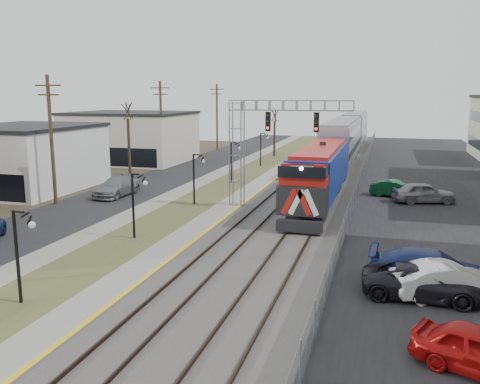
% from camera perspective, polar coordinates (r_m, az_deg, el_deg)
% --- Properties ---
extents(street_west, '(7.00, 120.00, 0.04)m').
position_cam_1_polar(street_west, '(49.46, -10.35, 0.84)').
color(street_west, black).
rests_on(street_west, ground).
extents(sidewalk, '(2.00, 120.00, 0.08)m').
position_cam_1_polar(sidewalk, '(47.65, -5.49, 0.61)').
color(sidewalk, gray).
rests_on(sidewalk, ground).
extents(grass_median, '(4.00, 120.00, 0.06)m').
position_cam_1_polar(grass_median, '(46.65, -2.06, 0.42)').
color(grass_median, '#47502A').
rests_on(grass_median, ground).
extents(platform, '(2.00, 120.00, 0.24)m').
position_cam_1_polar(platform, '(45.81, 1.51, 0.34)').
color(platform, gray).
rests_on(platform, ground).
extents(ballast_bed, '(8.00, 120.00, 0.20)m').
position_cam_1_polar(ballast_bed, '(44.84, 7.70, -0.02)').
color(ballast_bed, '#595651').
rests_on(ballast_bed, ground).
extents(parking_lot, '(16.00, 120.00, 0.04)m').
position_cam_1_polar(parking_lot, '(44.79, 23.06, -0.93)').
color(parking_lot, black).
rests_on(parking_lot, ground).
extents(platform_edge, '(0.24, 120.00, 0.01)m').
position_cam_1_polar(platform_edge, '(45.57, 2.58, 0.44)').
color(platform_edge, gold).
rests_on(platform_edge, platform).
extents(track_near, '(1.58, 120.00, 0.15)m').
position_cam_1_polar(track_near, '(45.13, 5.20, 0.34)').
color(track_near, '#2D2119').
rests_on(track_near, ballast_bed).
extents(track_far, '(1.58, 120.00, 0.15)m').
position_cam_1_polar(track_far, '(44.63, 9.61, 0.10)').
color(track_far, '#2D2119').
rests_on(track_far, ballast_bed).
extents(train, '(3.00, 63.05, 5.33)m').
position_cam_1_polar(train, '(62.92, 11.67, 5.58)').
color(train, '#122D97').
rests_on(train, ground).
extents(signal_gantry, '(9.00, 1.07, 8.15)m').
position_cam_1_polar(signal_gantry, '(37.79, 2.14, 6.43)').
color(signal_gantry, gray).
rests_on(signal_gantry, ground).
extents(lampposts, '(0.14, 62.14, 4.00)m').
position_cam_1_polar(lampposts, '(31.13, -11.67, -1.48)').
color(lampposts, black).
rests_on(lampposts, ground).
extents(utility_poles, '(0.28, 80.28, 10.00)m').
position_cam_1_polar(utility_poles, '(41.88, -20.40, 5.39)').
color(utility_poles, '#4C3823').
rests_on(utility_poles, ground).
extents(fence, '(0.04, 120.00, 1.60)m').
position_cam_1_polar(fence, '(44.32, 13.10, 0.59)').
color(fence, gray).
rests_on(fence, ground).
extents(bare_trees, '(12.30, 42.30, 5.95)m').
position_cam_1_polar(bare_trees, '(53.07, -9.71, 4.48)').
color(bare_trees, '#382D23').
rests_on(bare_trees, ground).
extents(car_lot_b, '(4.99, 3.06, 1.55)m').
position_cam_1_polar(car_lot_b, '(23.53, 22.41, -9.31)').
color(car_lot_b, silver).
rests_on(car_lot_b, ground).
extents(car_lot_c, '(5.12, 2.41, 1.42)m').
position_cam_1_polar(car_lot_c, '(23.22, 19.87, -9.57)').
color(car_lot_c, black).
rests_on(car_lot_c, ground).
extents(car_lot_d, '(5.71, 2.54, 1.63)m').
position_cam_1_polar(car_lot_d, '(24.66, 20.81, -8.17)').
color(car_lot_d, navy).
rests_on(car_lot_d, ground).
extents(car_lot_e, '(5.17, 3.21, 1.64)m').
position_cam_1_polar(car_lot_e, '(42.90, 19.93, -0.11)').
color(car_lot_e, gray).
rests_on(car_lot_e, ground).
extents(car_lot_f, '(4.32, 2.15, 1.36)m').
position_cam_1_polar(car_lot_f, '(44.65, 17.06, 0.31)').
color(car_lot_f, '#0C3E20').
rests_on(car_lot_f, ground).
extents(car_street_b, '(2.34, 5.49, 1.58)m').
position_cam_1_polar(car_street_b, '(44.35, -13.66, 0.55)').
color(car_street_b, slate).
rests_on(car_street_b, ground).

